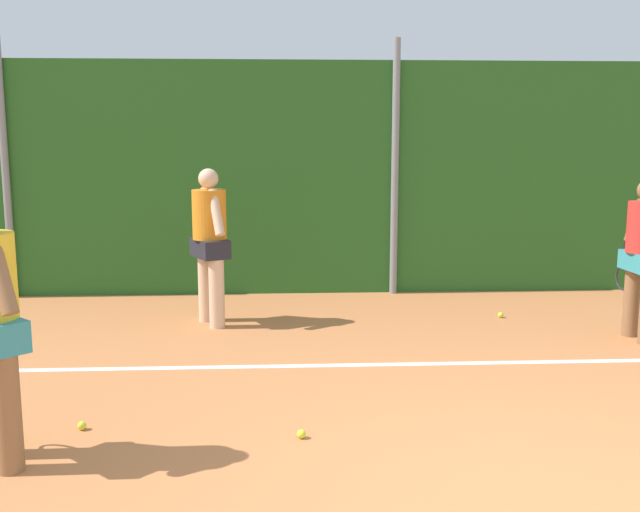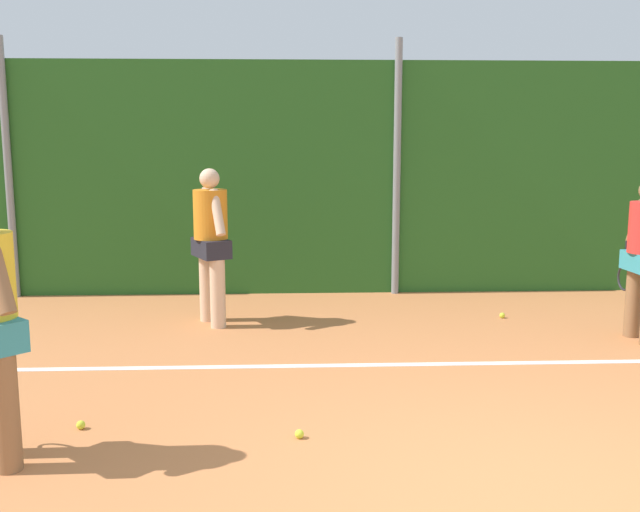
{
  "view_description": "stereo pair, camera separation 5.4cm",
  "coord_description": "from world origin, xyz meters",
  "px_view_note": "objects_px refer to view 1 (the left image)",
  "views": [
    {
      "loc": [
        -1.52,
        -3.82,
        2.16
      ],
      "look_at": [
        -1.17,
        2.96,
        1.04
      ],
      "focal_mm": 41.0,
      "sensor_mm": 36.0,
      "label": 1
    },
    {
      "loc": [
        -1.47,
        -3.82,
        2.16
      ],
      "look_at": [
        -1.17,
        2.96,
        1.04
      ],
      "focal_mm": 41.0,
      "sensor_mm": 36.0,
      "label": 2
    }
  ],
  "objects_px": {
    "tennis_ball_0": "(501,315)",
    "tennis_ball_6": "(301,434)",
    "player_backcourt_far": "(210,238)",
    "tennis_ball_3": "(82,426)",
    "tennis_ball_5": "(9,334)"
  },
  "relations": [
    {
      "from": "player_backcourt_far",
      "to": "tennis_ball_0",
      "type": "xyz_separation_m",
      "value": [
        3.43,
        0.12,
        -0.98
      ]
    },
    {
      "from": "tennis_ball_5",
      "to": "tennis_ball_0",
      "type": "bearing_deg",
      "value": 5.75
    },
    {
      "from": "player_backcourt_far",
      "to": "tennis_ball_0",
      "type": "distance_m",
      "value": 3.57
    },
    {
      "from": "tennis_ball_0",
      "to": "tennis_ball_6",
      "type": "relative_size",
      "value": 1.0
    },
    {
      "from": "player_backcourt_far",
      "to": "tennis_ball_5",
      "type": "xyz_separation_m",
      "value": [
        -2.15,
        -0.44,
        -0.98
      ]
    },
    {
      "from": "tennis_ball_3",
      "to": "tennis_ball_5",
      "type": "xyz_separation_m",
      "value": [
        -1.48,
        2.61,
        0.0
      ]
    },
    {
      "from": "tennis_ball_3",
      "to": "tennis_ball_6",
      "type": "bearing_deg",
      "value": -8.34
    },
    {
      "from": "tennis_ball_0",
      "to": "tennis_ball_3",
      "type": "height_order",
      "value": "same"
    },
    {
      "from": "tennis_ball_0",
      "to": "tennis_ball_3",
      "type": "relative_size",
      "value": 1.0
    },
    {
      "from": "tennis_ball_0",
      "to": "tennis_ball_5",
      "type": "relative_size",
      "value": 1.0
    },
    {
      "from": "tennis_ball_6",
      "to": "tennis_ball_3",
      "type": "bearing_deg",
      "value": 171.66
    },
    {
      "from": "player_backcourt_far",
      "to": "tennis_ball_0",
      "type": "height_order",
      "value": "player_backcourt_far"
    },
    {
      "from": "tennis_ball_0",
      "to": "tennis_ball_6",
      "type": "height_order",
      "value": "same"
    },
    {
      "from": "tennis_ball_3",
      "to": "tennis_ball_6",
      "type": "height_order",
      "value": "same"
    },
    {
      "from": "player_backcourt_far",
      "to": "tennis_ball_5",
      "type": "relative_size",
      "value": 27.19
    }
  ]
}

